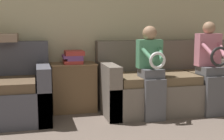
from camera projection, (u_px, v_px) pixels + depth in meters
wall_back at (55, 16)px, 4.26m from camera, size 7.59×0.06×2.55m
couch_main at (169, 85)px, 4.32m from camera, size 1.94×0.89×0.94m
child_left_seated at (152, 68)px, 3.83m from camera, size 0.31×0.38×1.15m
child_right_seated at (211, 65)px, 4.02m from camera, size 0.33×0.37×1.20m
side_shelf at (74, 86)px, 4.21m from camera, size 0.60×0.40×0.65m
book_stack at (73, 57)px, 4.14m from camera, size 0.28×0.30×0.17m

